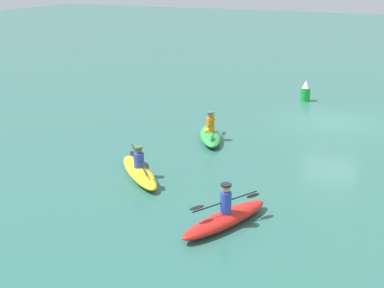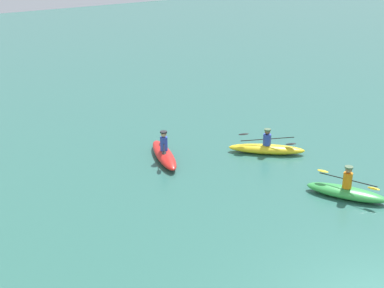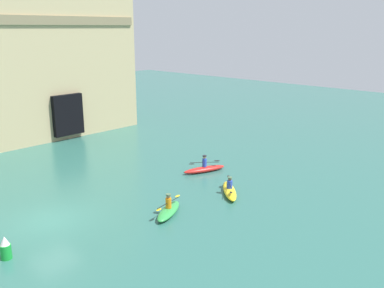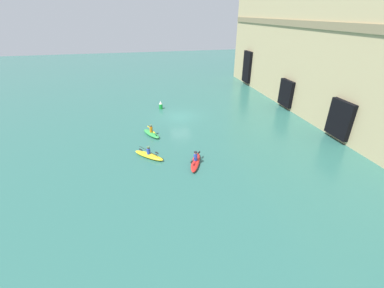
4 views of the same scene
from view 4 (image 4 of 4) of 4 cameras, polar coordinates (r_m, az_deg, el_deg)
The scene contains 6 objects.
ground_plane at distance 33.02m, azimuth -2.63°, elevation 6.16°, with size 120.00×120.00×0.00m, color #2D665B.
cliff_bluff at distance 39.37m, azimuth 26.27°, elevation 19.55°, with size 38.50×8.00×16.72m.
kayak_red at distance 22.50m, azimuth 0.80°, elevation -3.93°, with size 3.29×1.78×1.24m.
kayak_green at distance 28.06m, azimuth -9.01°, elevation 2.38°, with size 2.91×2.00×1.21m.
kayak_yellow at distance 23.85m, azimuth -9.56°, elevation -2.44°, with size 2.79×2.83×1.11m.
marker_buoy at distance 35.76m, azimuth -6.97°, elevation 8.54°, with size 0.49×0.49×1.10m.
Camera 4 is at (30.34, -5.19, 11.95)m, focal length 24.00 mm.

